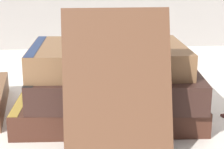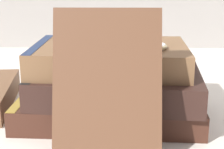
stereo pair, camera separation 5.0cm
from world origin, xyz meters
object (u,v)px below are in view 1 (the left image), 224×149
object	(u,v)px
book_flat_middle	(112,84)
reading_glasses	(85,79)
book_flat_bottom	(105,105)
book_leaning_front	(116,91)
book_flat_top	(105,57)
pocket_watch	(149,45)

from	to	relation	value
book_flat_middle	reading_glasses	distance (m)	0.20
book_flat_bottom	book_leaning_front	xyz separation A→B (m)	(0.00, -0.12, 0.06)
book_flat_bottom	book_flat_middle	xyz separation A→B (m)	(0.01, -0.01, 0.03)
book_flat_top	book_flat_bottom	bearing A→B (deg)	118.02
pocket_watch	reading_glasses	size ratio (longest dim) A/B	0.42
reading_glasses	book_flat_bottom	bearing A→B (deg)	-94.57
reading_glasses	book_flat_top	bearing A→B (deg)	-94.47
book_flat_bottom	pocket_watch	xyz separation A→B (m)	(0.06, -0.02, 0.09)
book_flat_bottom	reading_glasses	world-z (taller)	book_flat_bottom
book_flat_bottom	book_flat_top	size ratio (longest dim) A/B	1.20
book_flat_middle	book_flat_top	world-z (taller)	book_flat_top
book_flat_middle	book_flat_top	xyz separation A→B (m)	(-0.01, 0.01, 0.03)
book_flat_bottom	pocket_watch	distance (m)	0.11
book_flat_top	reading_glasses	distance (m)	0.20
reading_glasses	book_leaning_front	bearing A→B (deg)	-96.86
book_flat_middle	reading_glasses	bearing A→B (deg)	105.69
book_flat_bottom	book_leaning_front	world-z (taller)	book_leaning_front
pocket_watch	reading_glasses	xyz separation A→B (m)	(-0.08, 0.20, -0.10)
reading_glasses	book_flat_middle	bearing A→B (deg)	-92.07
book_flat_bottom	book_flat_top	bearing A→B (deg)	-61.30
book_leaning_front	pocket_watch	xyz separation A→B (m)	(0.05, 0.09, 0.03)
book_flat_middle	book_leaning_front	bearing A→B (deg)	-87.75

